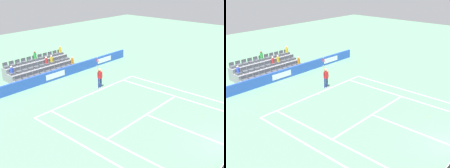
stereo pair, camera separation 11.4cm
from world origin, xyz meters
TOP-DOWN VIEW (x-y plane):
  - line_baseline at (0.00, -11.89)m, footprint 10.97×0.10m
  - line_service at (0.00, -6.40)m, footprint 8.23×0.10m
  - line_centre_service at (0.00, -3.20)m, footprint 0.10×6.40m
  - line_singles_sideline_left at (4.12, -5.95)m, footprint 0.10×11.89m
  - line_singles_sideline_right at (-4.12, -5.95)m, footprint 0.10×11.89m
  - line_doubles_sideline_left at (5.49, -5.95)m, footprint 0.10×11.89m
  - line_doubles_sideline_right at (-5.49, -5.95)m, footprint 0.10×11.89m
  - line_centre_mark at (0.00, -11.79)m, footprint 0.10×0.20m
  - sponsor_barrier at (0.00, -16.74)m, footprint 20.01×0.22m
  - tennis_player at (-1.34, -12.21)m, footprint 0.52×0.38m
  - stadium_stand at (-0.01, -19.05)m, footprint 6.82×2.85m
  - loose_tennis_ball at (-2.25, -3.28)m, footprint 0.07×0.07m

SIDE VIEW (x-z plane):
  - line_baseline at x=0.00m, z-range 0.00..0.01m
  - line_service at x=0.00m, z-range 0.00..0.01m
  - line_centre_service at x=0.00m, z-range 0.00..0.01m
  - line_singles_sideline_left at x=4.12m, z-range 0.00..0.01m
  - line_singles_sideline_right at x=-4.12m, z-range 0.00..0.01m
  - line_doubles_sideline_left at x=5.49m, z-range 0.00..0.01m
  - line_doubles_sideline_right at x=-5.49m, z-range 0.00..0.01m
  - line_centre_mark at x=0.00m, z-range 0.00..0.01m
  - loose_tennis_ball at x=-2.25m, z-range 0.00..0.07m
  - sponsor_barrier at x=0.00m, z-range 0.00..0.93m
  - stadium_stand at x=-0.01m, z-range -0.55..1.65m
  - tennis_player at x=-1.34m, z-range -0.43..2.42m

